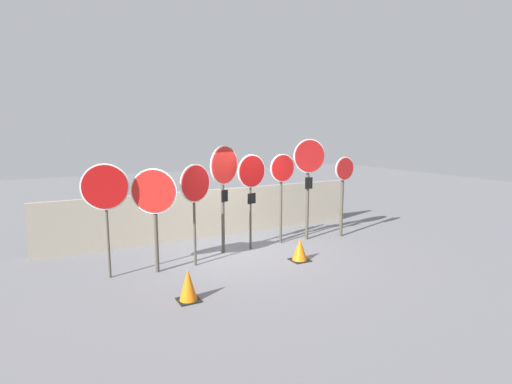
# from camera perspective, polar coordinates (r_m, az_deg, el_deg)

# --- Properties ---
(ground_plane) EXTENTS (40.00, 40.00, 0.00)m
(ground_plane) POSITION_cam_1_polar(r_m,az_deg,el_deg) (10.02, -1.92, -8.69)
(ground_plane) COLOR slate
(fence_back) EXTENTS (9.33, 0.12, 1.35)m
(fence_back) POSITION_cam_1_polar(r_m,az_deg,el_deg) (11.49, -6.01, -2.98)
(fence_back) COLOR #A89E89
(fence_back) RESTS_ON ground
(stop_sign_0) EXTENTS (0.93, 0.20, 2.37)m
(stop_sign_0) POSITION_cam_1_polar(r_m,az_deg,el_deg) (8.48, -20.74, 0.02)
(stop_sign_0) COLOR #474238
(stop_sign_0) RESTS_ON ground
(stop_sign_1) EXTENTS (0.86, 0.46, 2.24)m
(stop_sign_1) POSITION_cam_1_polar(r_m,az_deg,el_deg) (8.56, -14.34, -1.13)
(stop_sign_1) COLOR #474238
(stop_sign_1) RESTS_ON ground
(stop_sign_2) EXTENTS (0.79, 0.35, 2.29)m
(stop_sign_2) POSITION_cam_1_polar(r_m,az_deg,el_deg) (8.81, -8.67, 0.31)
(stop_sign_2) COLOR #474238
(stop_sign_2) RESTS_ON ground
(stop_sign_3) EXTENTS (0.87, 0.41, 2.66)m
(stop_sign_3) POSITION_cam_1_polar(r_m,az_deg,el_deg) (9.65, -4.59, 2.17)
(stop_sign_3) COLOR #474238
(stop_sign_3) RESTS_ON ground
(stop_sign_4) EXTENTS (0.83, 0.17, 2.42)m
(stop_sign_4) POSITION_cam_1_polar(r_m,az_deg,el_deg) (9.94, -0.64, 1.93)
(stop_sign_4) COLOR #474238
(stop_sign_4) RESTS_ON ground
(stop_sign_5) EXTENTS (0.74, 0.13, 2.41)m
(stop_sign_5) POSITION_cam_1_polar(r_m,az_deg,el_deg) (10.52, 3.75, 1.96)
(stop_sign_5) COLOR #474238
(stop_sign_5) RESTS_ON ground
(stop_sign_6) EXTENTS (0.91, 0.21, 2.79)m
(stop_sign_6) POSITION_cam_1_polar(r_m,az_deg,el_deg) (10.93, 7.55, 3.17)
(stop_sign_6) COLOR #474238
(stop_sign_6) RESTS_ON ground
(stop_sign_7) EXTENTS (0.67, 0.16, 2.29)m
(stop_sign_7) POSITION_cam_1_polar(r_m,az_deg,el_deg) (11.48, 12.38, 1.25)
(stop_sign_7) COLOR #474238
(stop_sign_7) RESTS_ON ground
(traffic_cone_0) EXTENTS (0.42, 0.42, 0.53)m
(traffic_cone_0) POSITION_cam_1_polar(r_m,az_deg,el_deg) (9.44, 6.28, -8.20)
(traffic_cone_0) COLOR black
(traffic_cone_0) RESTS_ON ground
(traffic_cone_1) EXTENTS (0.39, 0.39, 0.59)m
(traffic_cone_1) POSITION_cam_1_polar(r_m,az_deg,el_deg) (7.37, -9.66, -12.98)
(traffic_cone_1) COLOR black
(traffic_cone_1) RESTS_ON ground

